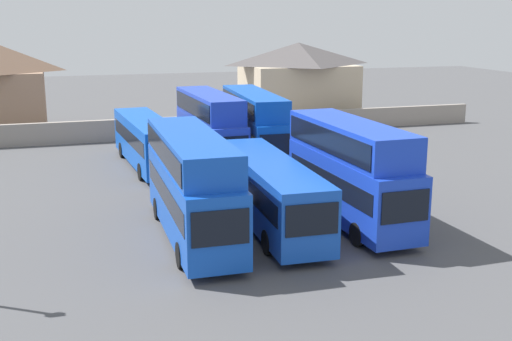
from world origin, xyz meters
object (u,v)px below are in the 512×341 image
(bus_1, at_px, (192,181))
(bus_6, at_px, (254,122))
(bus_4, at_px, (147,140))
(bus_2, at_px, (270,189))
(bus_3, at_px, (350,167))
(house_terrace_centre, at_px, (298,81))
(bus_5, at_px, (210,124))

(bus_1, xyz_separation_m, bus_6, (7.64, 15.29, -0.03))
(bus_1, xyz_separation_m, bus_4, (-0.04, 15.38, -0.86))
(bus_2, xyz_separation_m, bus_3, (4.01, -0.59, 0.96))
(house_terrace_centre, bearing_deg, bus_6, -119.81)
(bus_2, relative_size, house_terrace_centre, 1.13)
(bus_2, bearing_deg, bus_1, -80.54)
(bus_4, height_order, house_terrace_centre, house_terrace_centre)
(bus_1, relative_size, bus_4, 0.95)
(bus_4, bearing_deg, bus_1, -3.66)
(bus_3, bearing_deg, bus_5, -168.54)
(bus_3, distance_m, bus_6, 15.33)
(bus_1, xyz_separation_m, bus_5, (4.38, 15.27, 0.00))
(bus_1, height_order, bus_2, bus_1)
(bus_1, bearing_deg, bus_2, 98.51)
(bus_6, distance_m, house_terrace_centre, 19.15)
(bus_3, relative_size, bus_4, 0.86)
(bus_4, bearing_deg, bus_2, 11.27)
(bus_6, bearing_deg, bus_1, -23.54)
(bus_1, bearing_deg, house_terrace_centre, 152.40)
(bus_4, bearing_deg, house_terrace_centre, 130.04)
(bus_2, xyz_separation_m, bus_6, (3.69, 14.74, 0.84))
(bus_5, height_order, house_terrace_centre, house_terrace_centre)
(bus_4, bearing_deg, bus_3, 23.63)
(bus_1, height_order, bus_5, bus_5)
(bus_3, xyz_separation_m, house_terrace_centre, (9.18, 31.92, 1.00))
(bus_1, relative_size, bus_2, 0.94)
(bus_1, relative_size, bus_3, 1.10)
(bus_3, height_order, bus_6, bus_3)
(bus_4, bearing_deg, bus_6, 85.52)
(bus_3, bearing_deg, bus_1, -92.04)
(bus_2, bearing_deg, house_terrace_centre, 158.79)
(bus_5, bearing_deg, bus_4, -93.80)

